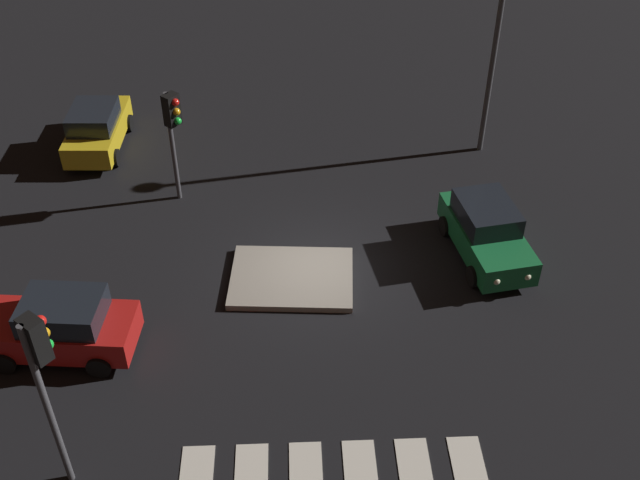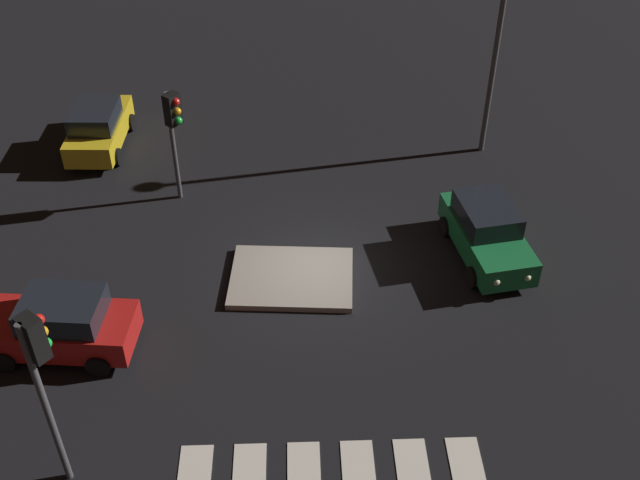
# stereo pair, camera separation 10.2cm
# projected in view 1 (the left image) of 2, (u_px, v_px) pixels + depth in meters

# --- Properties ---
(ground_plane) EXTENTS (80.00, 80.00, 0.00)m
(ground_plane) POSITION_uv_depth(u_px,v_px,m) (320.00, 268.00, 21.37)
(ground_plane) COLOR black
(traffic_island) EXTENTS (3.47, 2.71, 0.18)m
(traffic_island) POSITION_uv_depth(u_px,v_px,m) (292.00, 278.00, 20.91)
(traffic_island) COLOR gray
(traffic_island) RESTS_ON ground
(car_yellow) EXTENTS (1.85, 3.73, 1.60)m
(car_yellow) POSITION_uv_depth(u_px,v_px,m) (97.00, 128.00, 25.76)
(car_yellow) COLOR gold
(car_yellow) RESTS_ON ground
(car_red) EXTENTS (3.84, 2.04, 1.62)m
(car_red) POSITION_uv_depth(u_px,v_px,m) (60.00, 326.00, 18.49)
(car_red) COLOR red
(car_red) RESTS_ON ground
(car_green) EXTENTS (2.20, 3.85, 1.61)m
(car_green) POSITION_uv_depth(u_px,v_px,m) (486.00, 231.00, 21.38)
(car_green) COLOR #196B38
(car_green) RESTS_ON ground
(traffic_light_west) EXTENTS (0.53, 0.54, 3.62)m
(traffic_light_west) POSITION_uv_depth(u_px,v_px,m) (173.00, 122.00, 22.20)
(traffic_light_west) COLOR #47474C
(traffic_light_west) RESTS_ON ground
(traffic_light_south) EXTENTS (0.54, 0.53, 4.48)m
(traffic_light_south) POSITION_uv_depth(u_px,v_px,m) (41.00, 364.00, 14.10)
(traffic_light_south) COLOR #47474C
(traffic_light_south) RESTS_ON ground
(street_lamp) EXTENTS (0.56, 0.56, 7.34)m
(street_lamp) POSITION_uv_depth(u_px,v_px,m) (501.00, 5.00, 23.05)
(street_lamp) COLOR #47474C
(street_lamp) RESTS_ON ground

